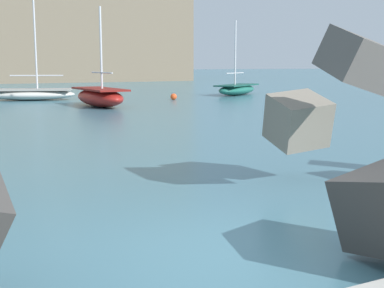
% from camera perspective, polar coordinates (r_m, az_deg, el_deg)
% --- Properties ---
extents(ground_plane, '(400.00, 400.00, 0.00)m').
position_cam_1_polar(ground_plane, '(6.77, 3.96, -12.23)').
color(ground_plane, '#42707F').
extents(breakwater_jetty, '(29.21, 6.47, 3.14)m').
position_cam_1_polar(breakwater_jetty, '(6.92, -8.61, -2.00)').
color(breakwater_jetty, gray).
rests_on(breakwater_jetty, ground).
extents(boat_near_centre, '(6.17, 3.86, 7.26)m').
position_cam_1_polar(boat_near_centre, '(36.51, -17.36, 5.34)').
color(boat_near_centre, beige).
rests_on(boat_near_centre, ground).
extents(boat_near_right, '(2.27, 5.46, 5.58)m').
position_cam_1_polar(boat_near_right, '(30.19, -10.16, 5.19)').
color(boat_near_right, maroon).
rests_on(boat_near_right, ground).
extents(boat_mid_left, '(5.60, 4.72, 5.71)m').
position_cam_1_polar(boat_mid_left, '(40.95, 4.99, 6.07)').
color(boat_mid_left, '#1E6656').
rests_on(boat_mid_left, ground).
extents(mooring_buoy_middle, '(0.44, 0.44, 0.44)m').
position_cam_1_polar(mooring_buoy_middle, '(35.13, -2.05, 5.24)').
color(mooring_buoy_middle, '#E54C1E').
rests_on(mooring_buoy_middle, ground).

